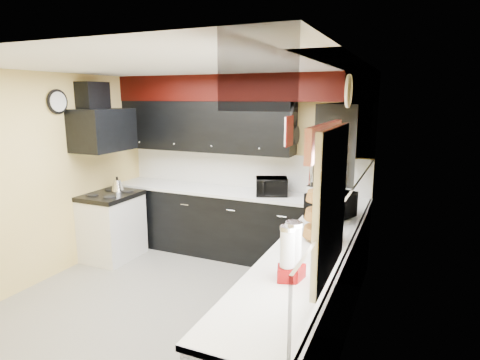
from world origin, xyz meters
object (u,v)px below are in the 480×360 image
Objects in this scene: utensil_crock at (312,192)px; knife_block at (312,191)px; kettle at (117,185)px; microwave at (331,205)px; toaster_oven at (272,186)px.

knife_block reaches higher than utensil_crock.
utensil_crock is 2.68m from kettle.
microwave is at bearing -46.02° from knife_block.
kettle is at bearing 172.78° from toaster_oven.
microwave is 2.66× the size of knife_block.
toaster_oven is at bearing 14.43° from kettle.
knife_block reaches higher than kettle.
kettle is (-2.09, -0.54, -0.06)m from toaster_oven.
toaster_oven is at bearing -158.08° from knife_block.
kettle is at bearing -150.33° from knife_block.
knife_block is at bearing 80.80° from utensil_crock.
microwave is 2.94× the size of kettle.
knife_block is at bearing 50.76° from microwave.
toaster_oven is at bearing 76.34° from microwave.
microwave reaches higher than toaster_oven.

